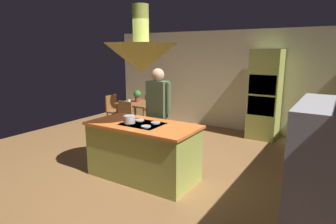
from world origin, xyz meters
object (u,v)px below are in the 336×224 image
(oven_tower, at_px, (265,95))
(cooking_pot_on_cooktop, at_px, (129,119))
(chair_facing_island, at_px, (123,117))
(chair_by_back_wall, at_px, (154,108))
(kitchen_island, at_px, (143,151))
(person_at_island, at_px, (158,109))
(dining_table, at_px, (139,107))
(cup_on_table, at_px, (129,101))
(potted_plant_on_table, at_px, (137,95))
(chair_at_corner, at_px, (114,109))

(oven_tower, xyz_separation_m, cooking_pot_on_cooktop, (-1.26, -3.37, -0.05))
(chair_facing_island, bearing_deg, chair_by_back_wall, 90.00)
(chair_by_back_wall, bearing_deg, kitchen_island, 121.86)
(chair_facing_island, bearing_deg, person_at_island, -26.35)
(oven_tower, height_order, person_at_island, oven_tower)
(kitchen_island, height_order, dining_table, kitchen_island)
(cup_on_table, distance_m, cooking_pot_on_cooktop, 2.64)
(chair_facing_island, distance_m, chair_by_back_wall, 1.27)
(dining_table, xyz_separation_m, chair_facing_island, (0.00, -0.64, -0.14))
(person_at_island, bearing_deg, chair_facing_island, 153.65)
(dining_table, height_order, cup_on_table, cup_on_table)
(dining_table, xyz_separation_m, person_at_island, (1.52, -1.39, 0.36))
(kitchen_island, height_order, oven_tower, oven_tower)
(potted_plant_on_table, distance_m, cup_on_table, 0.30)
(person_at_island, relative_size, cooking_pot_on_cooktop, 9.65)
(dining_table, height_order, person_at_island, person_at_island)
(person_at_island, distance_m, chair_at_corner, 2.79)
(cooking_pot_on_cooktop, bearing_deg, dining_table, 124.63)
(oven_tower, distance_m, chair_facing_island, 3.36)
(oven_tower, relative_size, chair_by_back_wall, 2.39)
(oven_tower, xyz_separation_m, potted_plant_on_table, (-2.89, -1.08, -0.11))
(kitchen_island, distance_m, potted_plant_on_table, 2.85)
(chair_at_corner, bearing_deg, cup_on_table, -106.46)
(dining_table, bearing_deg, chair_by_back_wall, 90.00)
(chair_facing_island, bearing_deg, kitchen_island, -40.74)
(chair_by_back_wall, relative_size, cooking_pot_on_cooktop, 4.83)
(kitchen_island, distance_m, oven_tower, 3.47)
(oven_tower, bearing_deg, potted_plant_on_table, -159.50)
(dining_table, height_order, potted_plant_on_table, potted_plant_on_table)
(chair_facing_island, bearing_deg, cup_on_table, 109.55)
(cooking_pot_on_cooktop, bearing_deg, oven_tower, 69.52)
(kitchen_island, height_order, chair_by_back_wall, kitchen_island)
(dining_table, distance_m, person_at_island, 2.09)
(chair_at_corner, bearing_deg, dining_table, -90.00)
(oven_tower, bearing_deg, chair_at_corner, -162.63)
(person_at_island, height_order, chair_facing_island, person_at_island)
(oven_tower, bearing_deg, chair_facing_island, -147.57)
(cup_on_table, bearing_deg, potted_plant_on_table, 77.90)
(oven_tower, distance_m, cup_on_table, 3.25)
(chair_by_back_wall, relative_size, cup_on_table, 9.67)
(kitchen_island, relative_size, chair_at_corner, 2.05)
(potted_plant_on_table, bearing_deg, dining_table, -32.79)
(oven_tower, bearing_deg, kitchen_island, -108.74)
(cooking_pot_on_cooktop, bearing_deg, person_at_island, 91.51)
(kitchen_island, bearing_deg, chair_by_back_wall, 121.86)
(kitchen_island, xyz_separation_m, potted_plant_on_table, (-1.79, 2.16, 0.47))
(dining_table, bearing_deg, chair_facing_island, -90.00)
(chair_at_corner, height_order, cup_on_table, chair_at_corner)
(chair_by_back_wall, height_order, chair_at_corner, same)
(person_at_island, distance_m, cooking_pot_on_cooktop, 0.84)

